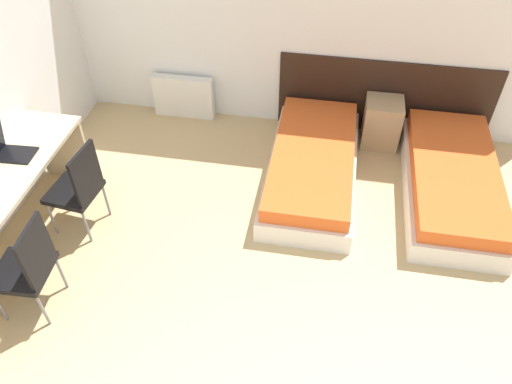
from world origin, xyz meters
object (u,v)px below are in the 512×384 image
bed_near_door (452,181)px  chair_near_notebook (28,266)px  laptop (9,149)px  bed_near_window (312,166)px  chair_near_laptop (78,186)px  nightstand (382,122)px

bed_near_door → chair_near_notebook: (-3.45, -1.95, 0.32)m
chair_near_notebook → laptop: (-0.57, 0.93, 0.34)m
bed_near_window → chair_near_laptop: bearing=-153.1°
nightstand → laptop: bearing=-151.4°
bed_near_window → chair_near_notebook: 2.84m
bed_near_window → bed_near_door: size_ratio=1.00×
chair_near_laptop → bed_near_window: bearing=33.4°
bed_near_window → bed_near_door: 1.41m
chair_near_laptop → chair_near_notebook: bearing=-83.5°
bed_near_window → nightstand: 1.06m
bed_near_window → nightstand: (0.70, 0.79, 0.08)m
nightstand → chair_near_notebook: (-2.75, -2.74, 0.24)m
nightstand → bed_near_door: bearing=-48.2°
bed_near_window → bed_near_door: bearing=0.0°
laptop → bed_near_door: bearing=11.0°
nightstand → chair_near_laptop: size_ratio=0.58×
bed_near_window → chair_near_notebook: chair_near_notebook is taller
bed_near_window → chair_near_laptop: 2.31m
bed_near_door → nightstand: 1.06m
bed_near_window → laptop: size_ratio=5.85×
chair_near_laptop → nightstand: bearing=40.0°
bed_near_door → chair_near_laptop: chair_near_laptop is taller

